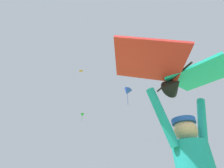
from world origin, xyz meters
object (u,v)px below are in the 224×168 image
at_px(distant_kite_orange_low_right, 81,71).
at_px(distant_kite_blue_high_right, 127,92).
at_px(held_stunt_kite, 176,73).
at_px(distant_kite_green_mid_left, 82,115).

height_order(distant_kite_orange_low_right, distant_kite_blue_high_right, distant_kite_orange_low_right).
distance_m(distant_kite_orange_low_right, distant_kite_blue_high_right, 12.24).
xyz_separation_m(held_stunt_kite, distant_kite_blue_high_right, (7.04, 13.16, 8.60)).
height_order(distant_kite_green_mid_left, distant_kite_orange_low_right, distant_kite_orange_low_right).
distance_m(distant_kite_green_mid_left, distant_kite_orange_low_right, 11.56).
height_order(distant_kite_green_mid_left, distant_kite_blue_high_right, distant_kite_green_mid_left).
bearing_deg(distant_kite_blue_high_right, distant_kite_green_mid_left, 92.07).
relative_size(held_stunt_kite, distant_kite_orange_low_right, 2.23).
relative_size(distant_kite_green_mid_left, distant_kite_blue_high_right, 0.91).
xyz_separation_m(distant_kite_orange_low_right, distant_kite_blue_high_right, (4.18, -8.40, -7.85)).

